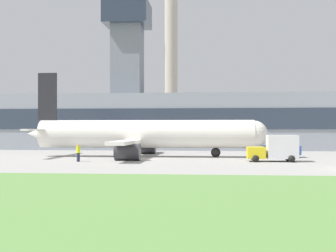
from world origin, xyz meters
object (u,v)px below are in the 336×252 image
(ground_crew_person, at_px, (78,152))
(fuel_truck, at_px, (276,149))
(airplane, at_px, (142,135))
(pushback_tug, at_px, (281,150))

(ground_crew_person, bearing_deg, fuel_truck, 5.66)
(airplane, bearing_deg, fuel_truck, -24.48)
(fuel_truck, xyz_separation_m, ground_crew_person, (-19.81, -1.96, -0.38))
(pushback_tug, relative_size, ground_crew_person, 2.37)
(fuel_truck, bearing_deg, pushback_tug, 77.97)
(pushback_tug, distance_m, fuel_truck, 7.47)
(airplane, xyz_separation_m, fuel_truck, (14.62, -6.66, -1.32))
(airplane, relative_size, pushback_tug, 6.73)
(fuel_truck, distance_m, ground_crew_person, 19.91)
(airplane, distance_m, fuel_truck, 16.11)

